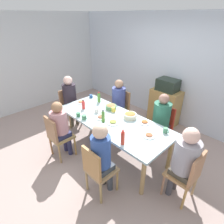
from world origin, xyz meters
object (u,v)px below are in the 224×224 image
at_px(chair_4, 162,125).
at_px(bowl_0, 130,115).
at_px(plate_4, 145,122).
at_px(cup_1, 113,110).
at_px(chair_1, 97,169).
at_px(plate_1, 113,122).
at_px(dining_table, 112,122).
at_px(bottle_0, 83,105).
at_px(cup_5, 91,96).
at_px(cup_3, 166,130).
at_px(side_cabinet, 164,107).
at_px(cup_2, 84,117).
at_px(bottle_2, 99,97).
at_px(plate_3, 101,117).
at_px(person_3, 118,99).
at_px(bowl_1, 111,107).
at_px(person_5, 70,97).
at_px(chair_3, 121,107).
at_px(microwave, 168,85).
at_px(person_0, 185,158).
at_px(person_1, 102,154).
at_px(bottle_3, 103,116).
at_px(person_2, 60,125).
at_px(cup_0, 78,115).
at_px(person_4, 161,117).
at_px(cup_4, 97,110).
at_px(chair_5, 69,105).
at_px(plate_2, 149,135).
at_px(chair_0, 187,174).
at_px(chair_2, 57,135).
at_px(plate_0, 81,102).

relative_size(chair_4, bowl_0, 3.60).
relative_size(plate_4, cup_1, 1.95).
distance_m(chair_1, plate_1, 0.95).
distance_m(dining_table, chair_1, 1.06).
bearing_deg(bottle_0, cup_5, 126.53).
xyz_separation_m(cup_3, side_cabinet, (-0.83, 1.40, -0.36)).
bearing_deg(bowl_0, bottle_0, -156.32).
distance_m(cup_2, bottle_2, 0.80).
distance_m(plate_3, bowl_0, 0.56).
relative_size(person_3, bowl_1, 5.38).
xyz_separation_m(person_5, bottle_2, (0.71, 0.32, 0.11)).
height_order(chair_3, microwave, microwave).
bearing_deg(person_0, bottle_2, 171.87).
bearing_deg(bowl_1, chair_4, 33.42).
bearing_deg(person_1, chair_4, 90.00).
height_order(person_5, cup_1, person_5).
height_order(plate_3, bowl_1, bowl_1).
relative_size(dining_table, person_0, 1.88).
distance_m(cup_1, cup_5, 0.89).
distance_m(bottle_2, side_cabinet, 1.71).
xyz_separation_m(person_3, plate_4, (1.10, -0.44, 0.04)).
bearing_deg(person_1, cup_1, 127.86).
xyz_separation_m(cup_3, bottle_3, (-0.98, -0.52, 0.07)).
bearing_deg(bottle_3, plate_3, 154.38).
relative_size(dining_table, person_2, 2.00).
bearing_deg(cup_0, plate_4, 35.36).
bearing_deg(dining_table, person_0, 0.00).
bearing_deg(person_4, chair_1, -90.00).
relative_size(person_3, cup_4, 10.69).
bearing_deg(cup_5, bottle_2, -3.27).
height_order(bowl_1, cup_3, bowl_1).
xyz_separation_m(person_2, cup_0, (0.06, 0.37, 0.10)).
relative_size(chair_5, cup_5, 8.17).
bearing_deg(cup_3, chair_3, 160.81).
distance_m(person_3, cup_2, 1.18).
bearing_deg(person_1, bowl_0, 109.64).
relative_size(plate_2, cup_3, 1.96).
height_order(bowl_1, cup_4, bowl_1).
height_order(chair_0, person_3, person_3).
bearing_deg(bowl_0, side_cabinet, 93.85).
bearing_deg(person_5, bottle_2, 24.01).
bearing_deg(chair_2, plate_1, 48.10).
height_order(chair_3, plate_4, chair_3).
bearing_deg(chair_5, plate_0, -0.16).
relative_size(plate_3, cup_2, 1.84).
relative_size(bowl_0, microwave, 0.52).
bearing_deg(cup_4, bottle_2, 134.28).
relative_size(chair_3, cup_0, 8.13).
relative_size(person_5, cup_3, 11.47).
xyz_separation_m(bottle_2, microwave, (0.87, 1.42, 0.17)).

